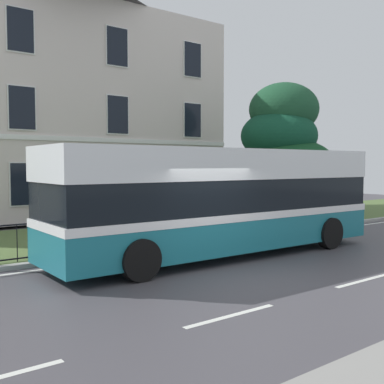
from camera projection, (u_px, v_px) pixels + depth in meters
ground_plane at (208, 269)px, 11.62m from camera, size 60.00×56.00×0.18m
georgian_townhouse at (36, 91)px, 23.44m from camera, size 17.56×9.25×12.25m
iron_verge_railing at (166, 227)px, 14.59m from camera, size 19.19×0.04×0.97m
evergreen_tree at (285, 156)px, 21.10m from camera, size 4.50×4.50×6.20m
single_decker_bus at (223, 200)px, 13.18m from camera, size 10.30×2.67×3.02m
litter_bin at (219, 217)px, 17.13m from camera, size 0.51×0.51×1.08m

